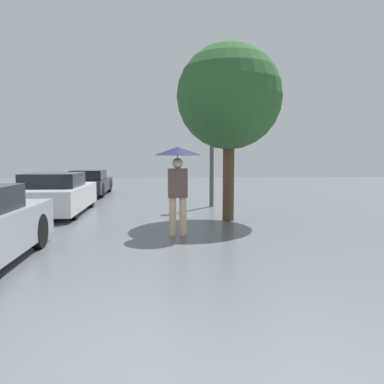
{
  "coord_description": "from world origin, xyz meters",
  "views": [
    {
      "loc": [
        -0.13,
        -2.82,
        1.73
      ],
      "look_at": [
        0.67,
        5.44,
        0.98
      ],
      "focal_mm": 35.0,
      "sensor_mm": 36.0,
      "label": 1
    }
  ],
  "objects_px": {
    "pedestrian": "(178,167)",
    "tree": "(229,98)",
    "parked_car_middle": "(56,194)",
    "parked_car_farthest": "(90,183)",
    "street_lamp": "(212,116)"
  },
  "relations": [
    {
      "from": "parked_car_middle",
      "to": "parked_car_farthest",
      "type": "relative_size",
      "value": 0.95
    },
    {
      "from": "pedestrian",
      "to": "tree",
      "type": "xyz_separation_m",
      "value": [
        1.52,
        1.92,
        1.83
      ]
    },
    {
      "from": "parked_car_farthest",
      "to": "tree",
      "type": "bearing_deg",
      "value": -56.7
    },
    {
      "from": "parked_car_farthest",
      "to": "street_lamp",
      "type": "distance_m",
      "value": 7.49
    },
    {
      "from": "parked_car_farthest",
      "to": "tree",
      "type": "relative_size",
      "value": 0.93
    },
    {
      "from": "parked_car_middle",
      "to": "tree",
      "type": "distance_m",
      "value": 6.12
    },
    {
      "from": "parked_car_farthest",
      "to": "tree",
      "type": "distance_m",
      "value": 9.74
    },
    {
      "from": "pedestrian",
      "to": "parked_car_farthest",
      "type": "height_order",
      "value": "pedestrian"
    },
    {
      "from": "pedestrian",
      "to": "tree",
      "type": "bearing_deg",
      "value": 51.67
    },
    {
      "from": "pedestrian",
      "to": "parked_car_farthest",
      "type": "xyz_separation_m",
      "value": [
        -3.6,
        9.72,
        -0.98
      ]
    },
    {
      "from": "parked_car_middle",
      "to": "parked_car_farthest",
      "type": "distance_m",
      "value": 5.97
    },
    {
      "from": "parked_car_middle",
      "to": "tree",
      "type": "xyz_separation_m",
      "value": [
        5.13,
        -1.83,
        2.77
      ]
    },
    {
      "from": "tree",
      "to": "parked_car_middle",
      "type": "bearing_deg",
      "value": 160.39
    },
    {
      "from": "pedestrian",
      "to": "parked_car_middle",
      "type": "distance_m",
      "value": 5.29
    },
    {
      "from": "tree",
      "to": "street_lamp",
      "type": "xyz_separation_m",
      "value": [
        -0.02,
        3.0,
        -0.15
      ]
    }
  ]
}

